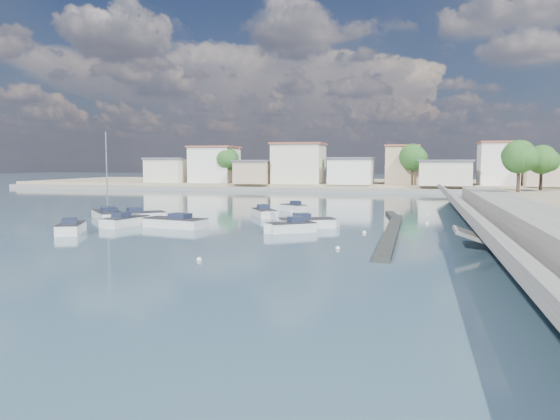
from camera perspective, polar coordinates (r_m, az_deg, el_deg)
name	(u,v)px	position (r m, az deg, el deg)	size (l,w,h in m)	color
ground	(349,205)	(74.96, 7.25, 0.57)	(400.00, 400.00, 0.00)	#2E4A5C
seawall_walkway	(540,223)	(48.44, 25.49, -1.23)	(5.00, 90.00, 1.80)	slate
breakwater	(392,228)	(47.27, 11.62, -1.87)	(2.00, 31.02, 0.35)	black
far_shore_land	(377,185)	(126.63, 10.06, 2.64)	(160.00, 40.00, 1.40)	gray
far_shore_quay	(369,190)	(105.72, 9.26, 2.04)	(160.00, 2.50, 0.80)	slate
far_town	(427,167)	(111.16, 15.08, 4.41)	(113.01, 12.80, 8.35)	beige
shore_trees	(414,160)	(102.33, 13.84, 5.12)	(74.56, 38.32, 7.92)	#38281E
motorboat_a	(72,228)	(47.67, -20.94, -1.80)	(3.37, 4.81, 1.48)	silver
motorboat_b	(142,216)	(56.11, -14.18, -0.64)	(4.90, 4.57, 1.48)	silver
motorboat_c	(172,223)	(49.35, -11.18, -1.34)	(6.42, 3.38, 1.48)	silver
motorboat_d	(289,228)	(44.76, 0.96, -1.89)	(4.09, 3.61, 1.48)	silver
motorboat_e	(127,222)	(51.42, -15.69, -1.18)	(2.78, 5.31, 1.48)	silver
motorboat_f	(292,208)	(64.13, 1.31, 0.20)	(3.68, 3.27, 1.48)	silver
motorboat_g	(265,214)	(57.34, -1.62, -0.37)	(3.72, 4.82, 1.48)	silver
motorboat_h	(310,223)	(48.20, 3.16, -1.40)	(5.32, 3.65, 1.48)	silver
sailboat	(107,215)	(58.40, -17.60, -0.48)	(6.10, 6.47, 9.00)	silver
mooring_buoys	(351,228)	(47.93, 7.40, -1.87)	(15.48, 31.88, 0.33)	white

